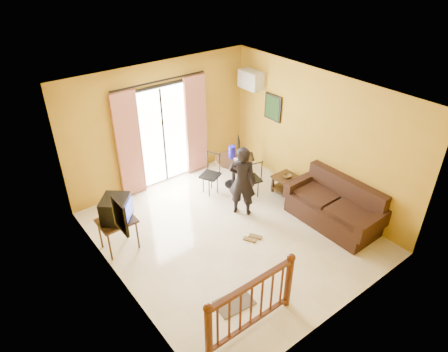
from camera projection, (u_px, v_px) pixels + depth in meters
ground at (231, 232)px, 7.82m from camera, size 5.00×5.00×0.00m
room_shell at (232, 156)px, 6.93m from camera, size 5.00×5.00×5.00m
balcony_door at (163, 135)px, 8.84m from camera, size 2.25×0.14×2.46m
tv_table at (117, 224)px, 7.15m from camera, size 0.64×0.54×0.64m
television at (116, 209)px, 7.01m from camera, size 0.67×0.68×0.45m
picture_left at (120, 216)px, 5.72m from camera, size 0.05×0.42×0.52m
dining_table at (234, 164)px, 9.00m from camera, size 0.83×0.83×0.70m
water_jug at (232, 152)px, 8.90m from camera, size 0.15×0.15×0.28m
serving_tray at (241, 159)px, 8.91m from camera, size 0.30×0.22×0.02m
dining_chairs at (235, 187)px, 9.22m from camera, size 1.72×1.37×0.95m
air_conditioner at (251, 80)px, 9.10m from camera, size 0.31×0.60×0.40m
botanical_print at (273, 108)px, 8.99m from camera, size 0.05×0.50×0.60m
coffee_table at (293, 186)px, 8.74m from camera, size 0.51×0.92×0.41m
bowl at (287, 176)px, 8.78m from camera, size 0.19×0.19×0.06m
sofa at (335, 207)px, 7.94m from camera, size 0.90×1.92×0.92m
standing_person at (242, 181)px, 7.99m from camera, size 0.63×0.67×1.53m
stair_balustrade at (251, 302)px, 5.64m from camera, size 1.63×0.13×1.04m
doormat at (234, 303)px, 6.32m from camera, size 0.63×0.45×0.02m
sandals at (253, 238)px, 7.65m from camera, size 0.35×0.27×0.03m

